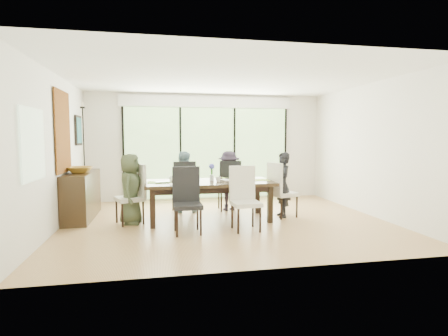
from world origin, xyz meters
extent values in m
cube|color=#9A6A3D|center=(0.00, 0.00, -0.01)|extent=(6.00, 5.00, 0.01)
cube|color=white|center=(0.00, 0.00, 2.71)|extent=(6.00, 5.00, 0.01)
cube|color=silver|center=(0.00, 2.51, 1.35)|extent=(6.00, 0.02, 2.70)
cube|color=silver|center=(0.00, -2.51, 1.35)|extent=(6.00, 0.02, 2.70)
cube|color=silver|center=(-3.01, 0.00, 1.35)|extent=(0.02, 5.00, 2.70)
cube|color=beige|center=(3.01, 0.00, 1.35)|extent=(0.02, 5.00, 2.70)
cube|color=#598C3F|center=(0.00, 2.47, 1.20)|extent=(4.20, 0.02, 2.30)
cube|color=white|center=(0.00, 2.46, 2.50)|extent=(4.40, 0.06, 0.28)
cube|color=black|center=(-2.10, 2.46, 1.20)|extent=(0.05, 0.04, 2.30)
cube|color=black|center=(-0.70, 2.46, 1.20)|extent=(0.05, 0.04, 2.30)
cube|color=black|center=(0.70, 2.46, 1.20)|extent=(0.05, 0.04, 2.30)
cube|color=black|center=(2.10, 2.46, 1.20)|extent=(0.05, 0.04, 2.30)
cube|color=#8CAD7F|center=(-2.97, -1.20, 1.50)|extent=(0.02, 0.90, 1.00)
cube|color=brown|center=(0.00, 3.40, -0.05)|extent=(6.00, 1.80, 0.10)
cube|color=brown|center=(0.00, 4.20, 0.55)|extent=(6.00, 0.08, 0.06)
sphere|color=#14380F|center=(-1.80, 5.20, 1.44)|extent=(3.20, 3.20, 3.20)
sphere|color=#14380F|center=(0.40, 5.80, 1.80)|extent=(4.00, 4.00, 4.00)
sphere|color=#14380F|center=(2.20, 5.00, 1.26)|extent=(2.80, 2.80, 2.80)
sphere|color=#14380F|center=(-0.60, 6.50, 1.62)|extent=(3.60, 3.60, 3.60)
cube|color=black|center=(-0.30, 0.16, 0.73)|extent=(2.42, 1.11, 0.06)
cube|color=black|center=(-0.30, 0.16, 0.64)|extent=(2.22, 0.91, 0.10)
cube|color=black|center=(-1.38, -0.27, 0.35)|extent=(0.09, 0.09, 0.70)
cube|color=black|center=(0.78, -0.27, 0.35)|extent=(0.09, 0.09, 0.70)
cube|color=black|center=(-1.38, 0.59, 0.35)|extent=(0.09, 0.09, 0.70)
cube|color=black|center=(0.78, 0.59, 0.35)|extent=(0.09, 0.09, 0.70)
imported|color=#3D4830|center=(-1.78, 0.16, 0.65)|extent=(0.49, 0.67, 1.30)
imported|color=black|center=(1.18, 0.16, 0.65)|extent=(0.43, 0.64, 1.30)
imported|color=#7395A6|center=(-0.75, 0.99, 0.65)|extent=(0.65, 0.45, 1.30)
imported|color=#231C2A|center=(0.25, 0.99, 0.65)|extent=(0.65, 0.45, 1.30)
cube|color=#82B340|center=(-1.25, 0.16, 0.76)|extent=(0.44, 0.32, 0.01)
cube|color=#99B641|center=(0.65, 0.16, 0.76)|extent=(0.44, 0.32, 0.01)
cube|color=#6D9E38|center=(-0.75, 0.56, 0.76)|extent=(0.44, 0.32, 0.01)
cube|color=#88B440|center=(0.25, 0.56, 0.76)|extent=(0.44, 0.32, 0.01)
cube|color=white|center=(-0.85, -0.14, 0.76)|extent=(0.44, 0.32, 0.01)
cube|color=black|center=(-0.65, 0.51, 0.77)|extent=(0.26, 0.18, 0.01)
cube|color=black|center=(0.20, 0.51, 0.77)|extent=(0.24, 0.17, 0.01)
cube|color=white|center=(0.40, 0.11, 0.76)|extent=(0.30, 0.22, 0.00)
cube|color=white|center=(-0.85, -0.14, 0.78)|extent=(0.26, 0.26, 0.02)
cube|color=#C66D17|center=(-0.85, -0.14, 0.79)|extent=(0.20, 0.20, 0.01)
cylinder|color=silver|center=(-0.25, 0.21, 0.82)|extent=(0.08, 0.08, 0.12)
cylinder|color=#337226|center=(-0.25, 0.21, 0.94)|extent=(0.04, 0.04, 0.16)
sphere|color=#5151CC|center=(-0.25, 0.21, 1.04)|extent=(0.11, 0.11, 0.11)
imported|color=silver|center=(-1.15, 0.06, 0.77)|extent=(0.38, 0.30, 0.03)
imported|color=white|center=(-1.00, 0.31, 0.81)|extent=(0.16, 0.16, 0.10)
imported|color=white|center=(-0.15, 0.06, 0.80)|extent=(0.14, 0.14, 0.09)
imported|color=white|center=(0.50, 0.26, 0.81)|extent=(0.16, 0.16, 0.10)
imported|color=white|center=(-0.05, 0.21, 0.77)|extent=(0.23, 0.27, 0.02)
cube|color=black|center=(-2.76, 0.79, 0.46)|extent=(0.46, 1.62, 0.91)
imported|color=olive|center=(-2.76, 0.69, 0.97)|extent=(0.48, 0.48, 0.12)
cylinder|color=black|center=(-2.76, 1.14, 0.93)|extent=(0.10, 0.10, 0.04)
cylinder|color=black|center=(-2.76, 1.14, 1.57)|extent=(0.02, 0.02, 1.27)
cylinder|color=black|center=(-2.76, 1.14, 2.20)|extent=(0.10, 0.10, 0.03)
cylinder|color=silver|center=(-2.76, 1.14, 2.26)|extent=(0.04, 0.04, 0.10)
cube|color=#944B15|center=(-2.97, 0.40, 1.70)|extent=(0.02, 1.00, 1.50)
cube|color=black|center=(-2.97, 1.70, 1.75)|extent=(0.03, 0.55, 0.65)
cube|color=#194A50|center=(-2.95, 1.70, 1.75)|extent=(0.01, 0.45, 0.55)
camera|label=1|loc=(-1.28, -6.44, 1.60)|focal=28.00mm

